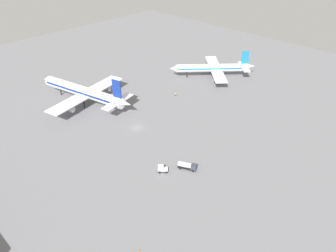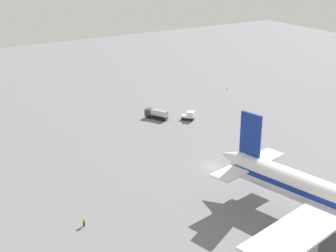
{
  "view_description": "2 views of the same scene",
  "coord_description": "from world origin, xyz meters",
  "views": [
    {
      "loc": [
        84.66,
        -69.27,
        70.35
      ],
      "look_at": [
        11.62,
        6.17,
        3.2
      ],
      "focal_mm": 34.31,
      "sensor_mm": 36.0,
      "label": 1
    },
    {
      "loc": [
        -76.57,
        56.9,
        44.63
      ],
      "look_at": [
        18.49,
        -0.69,
        2.92
      ],
      "focal_mm": 54.01,
      "sensor_mm": 36.0,
      "label": 2
    }
  ],
  "objects": [
    {
      "name": "ground",
      "position": [
        0.0,
        0.0,
        0.0
      ],
      "size": [
        288.0,
        288.0,
        0.0
      ],
      "primitive_type": "plane",
      "color": "slate"
    },
    {
      "name": "airplane_at_gate",
      "position": [
        -9.0,
        61.68,
        5.0
      ],
      "size": [
        34.88,
        36.12,
        13.76
      ],
      "rotation": [
        0.0,
        0.0,
        3.95
      ],
      "color": "white",
      "rests_on": "ground"
    },
    {
      "name": "airplane_taxiing",
      "position": [
        -32.37,
        -2.42,
        5.82
      ],
      "size": [
        52.19,
        42.47,
        16.02
      ],
      "rotation": [
        0.0,
        0.0,
        3.36
      ],
      "color": "white",
      "rests_on": "ground"
    },
    {
      "name": "baggage_tug",
      "position": [
        26.24,
        -11.79,
        1.16
      ],
      "size": [
        3.72,
        3.68,
        2.3
      ],
      "rotation": [
        0.0,
        0.0,
        3.89
      ],
      "color": "black",
      "rests_on": "ground"
    },
    {
      "name": "fuel_truck",
      "position": [
        31.42,
        -5.0,
        1.39
      ],
      "size": [
        6.5,
        4.46,
        2.5
      ],
      "rotation": [
        0.0,
        0.0,
        0.45
      ],
      "color": "black",
      "rests_on": "ground"
    },
    {
      "name": "ground_crew_worker",
      "position": [
        -7.76,
        31.39,
        0.85
      ],
      "size": [
        0.55,
        0.49,
        1.67
      ],
      "rotation": [
        0.0,
        0.0,
        5.08
      ],
      "color": "#1E2338",
      "rests_on": "ground"
    },
    {
      "name": "safety_cone_near_gate",
      "position": [
        43.84,
        -37.61,
        0.3
      ],
      "size": [
        0.44,
        0.44,
        0.6
      ],
      "primitive_type": "cone",
      "color": "#EA590C",
      "rests_on": "ground"
    }
  ]
}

